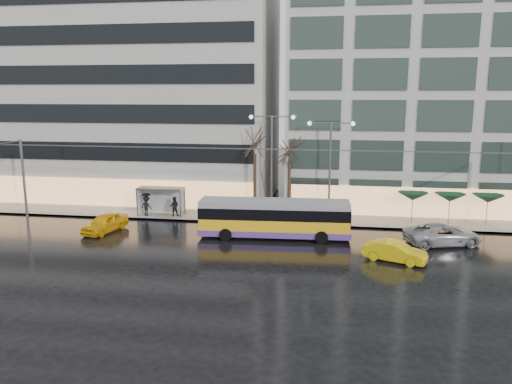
% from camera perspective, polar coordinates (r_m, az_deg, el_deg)
% --- Properties ---
extents(ground, '(140.00, 140.00, 0.00)m').
position_cam_1_polar(ground, '(34.31, -3.83, -7.51)').
color(ground, black).
rests_on(ground, ground).
extents(sidewalk, '(80.00, 10.00, 0.15)m').
position_cam_1_polar(sidewalk, '(47.27, 2.23, -2.13)').
color(sidewalk, gray).
rests_on(sidewalk, ground).
extents(kerb, '(80.00, 0.10, 0.15)m').
position_cam_1_polar(kerb, '(42.50, 1.46, -3.67)').
color(kerb, slate).
rests_on(kerb, ground).
extents(building_left, '(34.00, 14.00, 22.00)m').
position_cam_1_polar(building_left, '(55.73, -16.12, 10.97)').
color(building_left, '#B4B1AC').
rests_on(building_left, sidewalk).
extents(building_right, '(32.00, 14.00, 25.00)m').
position_cam_1_polar(building_right, '(52.07, 22.41, 12.23)').
color(building_right, '#B4B1AC').
rests_on(building_right, sidewalk).
extents(trolleybus, '(11.62, 4.66, 5.34)m').
position_cam_1_polar(trolleybus, '(38.46, 2.09, -3.17)').
color(trolleybus, yellow).
rests_on(trolleybus, ground).
extents(catenary, '(42.24, 5.12, 7.00)m').
position_cam_1_polar(catenary, '(40.67, -0.10, 1.68)').
color(catenary, '#595B60').
rests_on(catenary, ground).
extents(bus_shelter, '(4.20, 1.60, 2.51)m').
position_cam_1_polar(bus_shelter, '(46.04, -11.18, -0.30)').
color(bus_shelter, '#595B60').
rests_on(bus_shelter, sidewalk).
extents(street_lamp_near, '(3.96, 0.36, 9.03)m').
position_cam_1_polar(street_lamp_near, '(43.10, 1.80, 4.55)').
color(street_lamp_near, '#595B60').
rests_on(street_lamp_near, sidewalk).
extents(street_lamp_far, '(3.96, 0.36, 8.53)m').
position_cam_1_polar(street_lamp_far, '(42.82, 8.47, 4.02)').
color(street_lamp_far, '#595B60').
rests_on(street_lamp_far, sidewalk).
extents(tree_a, '(3.20, 3.20, 8.40)m').
position_cam_1_polar(tree_a, '(43.38, -0.14, 6.06)').
color(tree_a, black).
rests_on(tree_a, sidewalk).
extents(tree_b, '(3.20, 3.20, 7.70)m').
position_cam_1_polar(tree_b, '(43.29, 3.85, 5.11)').
color(tree_b, black).
rests_on(tree_b, sidewalk).
extents(parasol_a, '(2.50, 2.50, 2.65)m').
position_cam_1_polar(parasol_a, '(44.07, 17.48, -0.48)').
color(parasol_a, '#595B60').
rests_on(parasol_a, sidewalk).
extents(parasol_b, '(2.50, 2.50, 2.65)m').
position_cam_1_polar(parasol_b, '(44.64, 21.29, -0.59)').
color(parasol_b, '#595B60').
rests_on(parasol_b, sidewalk).
extents(parasol_c, '(2.50, 2.50, 2.65)m').
position_cam_1_polar(parasol_c, '(45.39, 24.99, -0.70)').
color(parasol_c, '#595B60').
rests_on(parasol_c, sidewalk).
extents(taxi_a, '(2.77, 4.67, 1.49)m').
position_cam_1_polar(taxi_a, '(41.99, -16.88, -3.40)').
color(taxi_a, '#F0B10C').
rests_on(taxi_a, ground).
extents(taxi_b, '(4.37, 2.86, 1.36)m').
position_cam_1_polar(taxi_b, '(34.59, 15.58, -6.57)').
color(taxi_b, yellow).
rests_on(taxi_b, ground).
extents(sedan_silver, '(6.12, 4.07, 1.56)m').
position_cam_1_polar(sedan_silver, '(39.37, 20.59, -4.56)').
color(sedan_silver, '#A2A3A7').
rests_on(sedan_silver, ground).
extents(pedestrian_a, '(1.22, 1.23, 2.19)m').
position_cam_1_polar(pedestrian_a, '(46.32, -8.41, -0.65)').
color(pedestrian_a, black).
rests_on(pedestrian_a, sidewalk).
extents(pedestrian_b, '(0.94, 0.78, 1.77)m').
position_cam_1_polar(pedestrian_b, '(45.27, -9.32, -1.63)').
color(pedestrian_b, black).
rests_on(pedestrian_b, sidewalk).
extents(pedestrian_c, '(1.32, 1.04, 2.11)m').
position_cam_1_polar(pedestrian_c, '(45.81, -12.41, -1.30)').
color(pedestrian_c, black).
rests_on(pedestrian_c, sidewalk).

